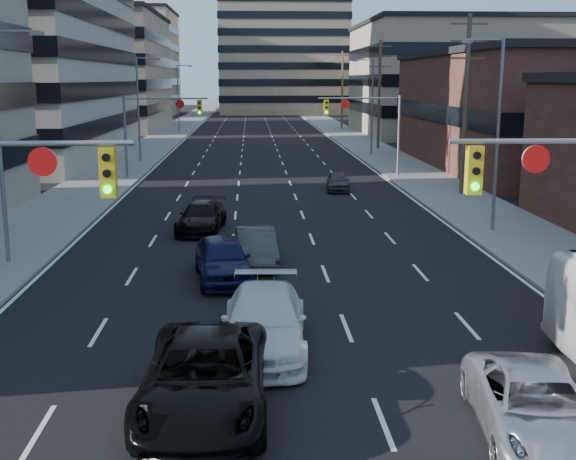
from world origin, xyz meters
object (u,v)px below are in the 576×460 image
(white_van, at_px, (264,322))
(sedan_blue, at_px, (223,259))
(silver_suv, at_px, (535,406))
(black_pickup, at_px, (205,377))

(white_van, distance_m, sedan_blue, 7.09)
(white_van, xyz_separation_m, sedan_blue, (-1.36, 6.95, 0.00))
(white_van, relative_size, sedan_blue, 1.17)
(silver_suv, distance_m, sedan_blue, 13.88)
(black_pickup, relative_size, silver_suv, 1.19)
(black_pickup, xyz_separation_m, silver_suv, (6.75, -1.52, -0.13))
(white_van, bearing_deg, black_pickup, -108.19)
(silver_suv, bearing_deg, sedan_blue, 125.57)
(white_van, height_order, silver_suv, white_van)
(silver_suv, height_order, sedan_blue, sedan_blue)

